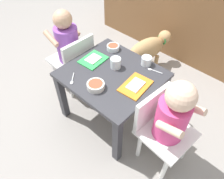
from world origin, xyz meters
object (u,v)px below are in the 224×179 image
at_px(dining_table, 112,82).
at_px(spoon_by_left_tray, 72,80).
at_px(spoon_by_right_tray, 153,70).
at_px(dog, 148,49).
at_px(veggie_bowl_far, 113,47).
at_px(food_tray_right, 136,86).
at_px(food_tray_left, 93,60).
at_px(seated_child_left, 69,45).
at_px(cereal_bowl_right_side, 96,85).
at_px(water_cup_left, 116,63).
at_px(water_cup_right, 146,61).
at_px(seated_child_right, 170,117).

distance_m(dining_table, spoon_by_left_tray, 0.26).
relative_size(dining_table, spoon_by_right_tray, 5.82).
bearing_deg(dog, veggie_bowl_far, -92.96).
height_order(dining_table, food_tray_right, food_tray_right).
relative_size(dining_table, veggie_bowl_far, 6.62).
relative_size(food_tray_left, food_tray_right, 0.87).
relative_size(seated_child_left, spoon_by_left_tray, 8.02).
distance_m(dining_table, cereal_bowl_right_side, 0.18).
bearing_deg(food_tray_right, veggie_bowl_far, 152.48).
height_order(water_cup_left, spoon_by_right_tray, water_cup_left).
bearing_deg(water_cup_left, food_tray_left, -162.23).
xyz_separation_m(food_tray_right, veggie_bowl_far, (-0.34, 0.18, 0.01)).
bearing_deg(spoon_by_left_tray, seated_child_left, 144.21).
distance_m(dining_table, water_cup_right, 0.26).
relative_size(seated_child_right, water_cup_right, 10.03).
relative_size(seated_child_left, dog, 1.43).
height_order(food_tray_right, water_cup_left, water_cup_left).
xyz_separation_m(dog, water_cup_right, (0.25, -0.41, 0.24)).
bearing_deg(seated_child_right, dog, 131.89).
xyz_separation_m(dog, veggie_bowl_far, (-0.02, -0.43, 0.23)).
bearing_deg(food_tray_left, seated_child_left, 178.18).
bearing_deg(food_tray_left, spoon_by_left_tray, -78.74).
height_order(cereal_bowl_right_side, veggie_bowl_far, cereal_bowl_right_side).
distance_m(water_cup_right, spoon_by_right_tray, 0.08).
distance_m(water_cup_left, water_cup_right, 0.20).
relative_size(water_cup_left, spoon_by_right_tray, 0.69).
height_order(food_tray_right, cereal_bowl_right_side, cereal_bowl_right_side).
bearing_deg(water_cup_right, seated_child_left, -160.47).
distance_m(water_cup_left, spoon_by_right_tray, 0.24).
bearing_deg(spoon_by_left_tray, spoon_by_right_tray, 52.19).
height_order(food_tray_left, spoon_by_left_tray, food_tray_left).
height_order(dining_table, cereal_bowl_right_side, cereal_bowl_right_side).
relative_size(food_tray_left, water_cup_right, 2.69).
bearing_deg(food_tray_right, water_cup_left, 166.25).
bearing_deg(seated_child_left, spoon_by_left_tray, -35.79).
bearing_deg(food_tray_right, dog, 117.68).
distance_m(seated_child_right, food_tray_left, 0.63).
bearing_deg(dog, dining_table, -77.15).
distance_m(dining_table, water_cup_left, 0.12).
relative_size(dining_table, seated_child_left, 0.86).
height_order(seated_child_left, seated_child_right, seated_child_left).
height_order(seated_child_left, water_cup_left, seated_child_left).
relative_size(dining_table, cereal_bowl_right_side, 5.57).
bearing_deg(seated_child_right, dining_table, 175.10).
relative_size(spoon_by_left_tray, spoon_by_right_tray, 0.84).
height_order(dining_table, water_cup_left, water_cup_left).
bearing_deg(spoon_by_left_tray, food_tray_right, 34.59).
relative_size(veggie_bowl_far, spoon_by_left_tray, 1.04).
distance_m(dining_table, food_tray_right, 0.20).
relative_size(dog, water_cup_left, 6.90).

